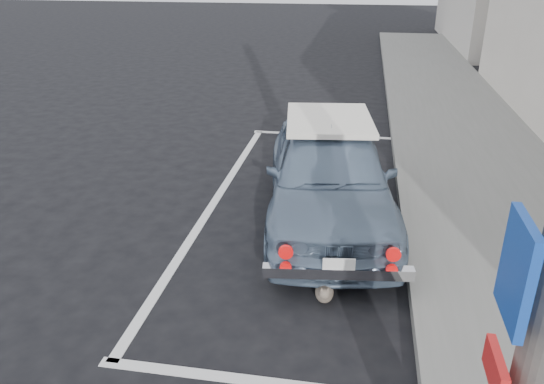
{
  "coord_description": "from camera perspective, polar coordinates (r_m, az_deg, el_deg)",
  "views": [
    {
      "loc": [
        1.15,
        -3.93,
        3.34
      ],
      "look_at": [
        0.17,
        1.82,
        0.75
      ],
      "focal_mm": 35.0,
      "sensor_mm": 36.0,
      "label": 1
    }
  ],
  "objects": [
    {
      "name": "pline_side",
      "position": [
        7.96,
        -6.17,
        -0.99
      ],
      "size": [
        0.12,
        7.0,
        0.01
      ],
      "primitive_type": "cube",
      "color": "silver",
      "rests_on": "ground"
    },
    {
      "name": "retro_coupe",
      "position": [
        7.17,
        6.14,
        2.16
      ],
      "size": [
        2.13,
        4.24,
        1.38
      ],
      "rotation": [
        0.0,
        0.0,
        0.13
      ],
      "color": "slate",
      "rests_on": "ground"
    },
    {
      "name": "pline_rear",
      "position": [
        4.83,
        -0.82,
        -19.76
      ],
      "size": [
        3.0,
        0.12,
        0.01
      ],
      "primitive_type": "cube",
      "color": "silver",
      "rests_on": "ground"
    },
    {
      "name": "cat",
      "position": [
        5.72,
        5.66,
        -10.61
      ],
      "size": [
        0.22,
        0.45,
        0.24
      ],
      "rotation": [
        0.0,
        0.0,
        0.09
      ],
      "color": "brown",
      "rests_on": "ground"
    },
    {
      "name": "pline_front",
      "position": [
        10.97,
        5.86,
        6.1
      ],
      "size": [
        3.0,
        0.12,
        0.01
      ],
      "primitive_type": "cube",
      "color": "silver",
      "rests_on": "ground"
    },
    {
      "name": "sidewalk",
      "position": [
        7.07,
        25.4,
        -6.11
      ],
      "size": [
        2.8,
        40.0,
        0.15
      ],
      "primitive_type": "cube",
      "color": "slate",
      "rests_on": "ground"
    },
    {
      "name": "ground",
      "position": [
        5.29,
        -5.33,
        -15.39
      ],
      "size": [
        80.0,
        80.0,
        0.0
      ],
      "primitive_type": "plane",
      "color": "black",
      "rests_on": "ground"
    }
  ]
}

